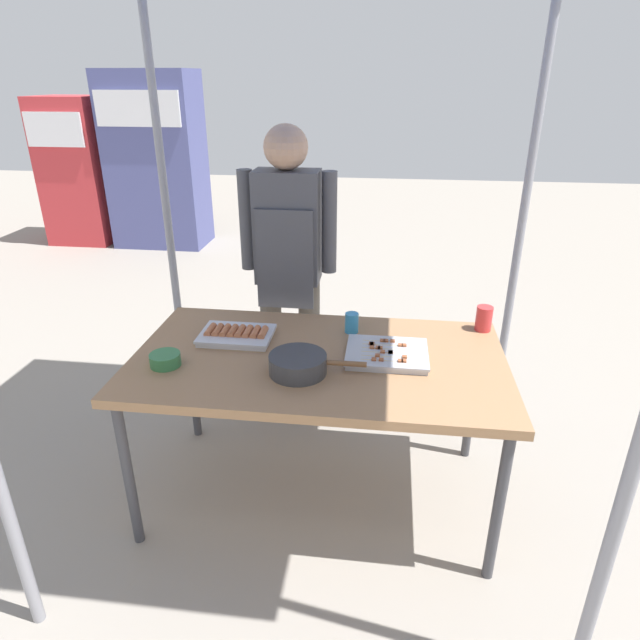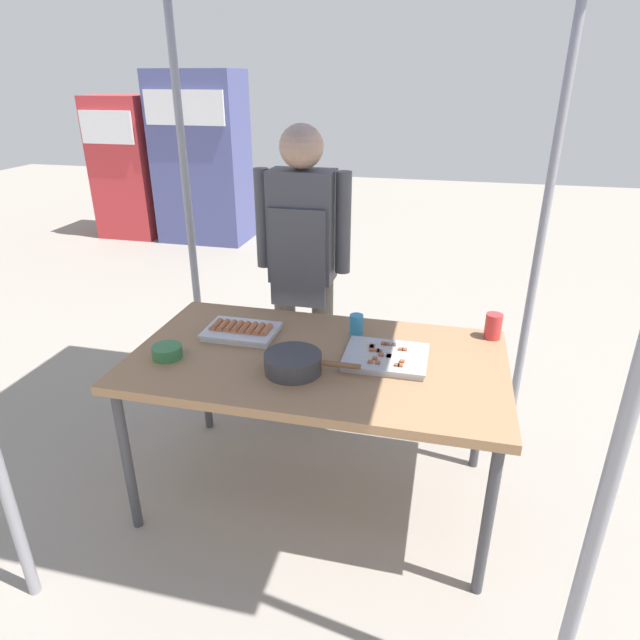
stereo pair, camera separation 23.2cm
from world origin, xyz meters
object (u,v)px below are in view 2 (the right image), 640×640
at_px(tray_grilled_sausages, 241,331).
at_px(drink_cup_by_wok, 493,326).
at_px(vendor_woman, 303,254).
at_px(neighbor_stall_right, 202,159).
at_px(tray_meat_skewers, 386,357).
at_px(cooking_wok, 294,362).
at_px(condiment_bowl, 167,352).
at_px(stall_table, 317,367).
at_px(neighbor_stall_left, 129,167).
at_px(drink_cup_near_edge, 356,324).

xyz_separation_m(tray_grilled_sausages, drink_cup_by_wok, (1.13, 0.24, 0.04)).
distance_m(vendor_woman, neighbor_stall_right, 3.98).
xyz_separation_m(tray_grilled_sausages, tray_meat_skewers, (0.69, -0.10, -0.00)).
distance_m(cooking_wok, condiment_bowl, 0.56).
bearing_deg(drink_cup_by_wok, tray_meat_skewers, -143.18).
relative_size(stall_table, cooking_wok, 4.05).
distance_m(stall_table, cooking_wok, 0.19).
relative_size(vendor_woman, neighbor_stall_right, 0.85).
relative_size(neighbor_stall_left, neighbor_stall_right, 0.86).
bearing_deg(drink_cup_by_wok, condiment_bowl, -159.07).
height_order(drink_cup_by_wok, vendor_woman, vendor_woman).
height_order(cooking_wok, neighbor_stall_left, neighbor_stall_left).
bearing_deg(tray_meat_skewers, neighbor_stall_left, 131.99).
height_order(tray_grilled_sausages, drink_cup_near_edge, drink_cup_near_edge).
bearing_deg(condiment_bowl, neighbor_stall_right, 112.73).
xyz_separation_m(tray_meat_skewers, cooking_wok, (-0.35, -0.18, 0.03)).
relative_size(tray_grilled_sausages, neighbor_stall_left, 0.20).
bearing_deg(drink_cup_by_wok, vendor_woman, 160.62).
relative_size(tray_grilled_sausages, neighbor_stall_right, 0.17).
distance_m(condiment_bowl, drink_cup_near_edge, 0.86).
distance_m(condiment_bowl, vendor_woman, 0.97).
distance_m(stall_table, tray_grilled_sausages, 0.42).
bearing_deg(neighbor_stall_left, tray_meat_skewers, -48.01).
bearing_deg(drink_cup_near_edge, vendor_woman, 130.10).
bearing_deg(cooking_wok, tray_meat_skewers, 26.66).
xyz_separation_m(drink_cup_by_wok, neighbor_stall_left, (-4.12, 3.75, 0.02)).
bearing_deg(tray_grilled_sausages, drink_cup_by_wok, 11.94).
xyz_separation_m(cooking_wok, condiment_bowl, (-0.56, -0.01, -0.02)).
relative_size(drink_cup_near_edge, neighbor_stall_right, 0.05).
height_order(tray_meat_skewers, condiment_bowl, condiment_bowl).
height_order(tray_grilled_sausages, vendor_woman, vendor_woman).
bearing_deg(tray_meat_skewers, neighbor_stall_right, 123.59).
xyz_separation_m(condiment_bowl, drink_cup_near_edge, (0.75, 0.42, 0.02)).
height_order(tray_grilled_sausages, drink_cup_by_wok, drink_cup_by_wok).
bearing_deg(vendor_woman, stall_table, 109.73).
bearing_deg(vendor_woman, tray_grilled_sausages, 76.76).
distance_m(drink_cup_near_edge, vendor_woman, 0.62).
relative_size(condiment_bowl, neighbor_stall_right, 0.07).
relative_size(drink_cup_near_edge, drink_cup_by_wok, 0.80).
height_order(drink_cup_near_edge, neighbor_stall_left, neighbor_stall_left).
xyz_separation_m(stall_table, condiment_bowl, (-0.62, -0.16, 0.08)).
xyz_separation_m(condiment_bowl, neighbor_stall_right, (-1.77, 4.23, 0.19)).
height_order(stall_table, drink_cup_near_edge, drink_cup_near_edge).
bearing_deg(neighbor_stall_right, vendor_woman, -57.51).
distance_m(vendor_woman, neighbor_stall_left, 4.62).
bearing_deg(neighbor_stall_left, neighbor_stall_right, -2.01).
xyz_separation_m(stall_table, cooking_wok, (-0.06, -0.15, 0.10)).
height_order(condiment_bowl, neighbor_stall_left, neighbor_stall_left).
distance_m(drink_cup_by_wok, vendor_woman, 1.07).
distance_m(tray_grilled_sausages, vendor_woman, 0.64).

